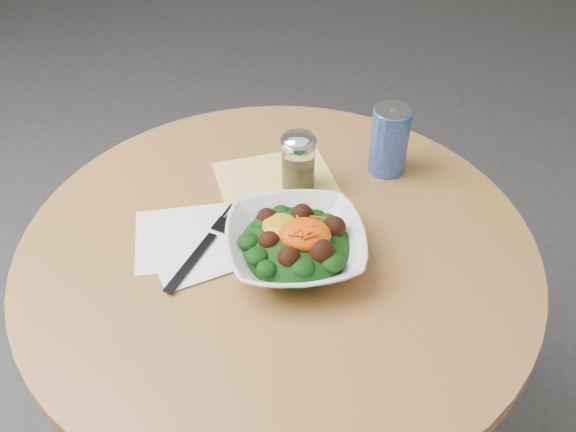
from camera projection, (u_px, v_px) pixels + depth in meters
The scene contains 7 objects.
table at pixel (279, 318), 1.24m from camera, with size 0.90×0.90×0.75m.
cloth_napkin at pixel (278, 185), 1.23m from camera, with size 0.22×0.20×0.00m, color yellow.
paper_napkins at pixel (190, 242), 1.11m from camera, with size 0.24×0.23×0.00m.
salad_bowl at pixel (295, 244), 1.06m from camera, with size 0.27×0.27×0.09m.
fork at pixel (207, 243), 1.10m from camera, with size 0.10×0.23×0.00m.
spice_shaker at pixel (298, 162), 1.19m from camera, with size 0.07×0.07×0.12m.
beverage_can at pixel (389, 140), 1.23m from camera, with size 0.07×0.07×0.14m.
Camera 1 is at (0.09, -0.79, 1.52)m, focal length 40.00 mm.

